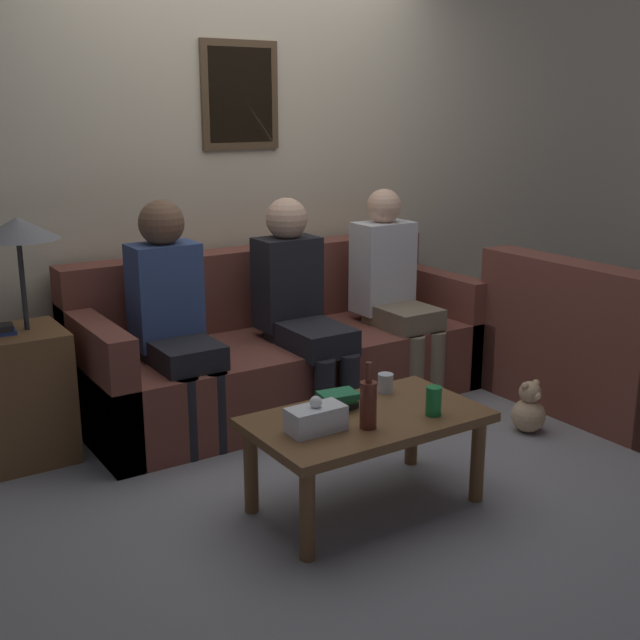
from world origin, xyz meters
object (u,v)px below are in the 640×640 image
person_right (393,285)px  teddy_bear (529,410)px  couch_side (607,355)px  person_middle (299,301)px  wine_bottle (368,403)px  couch_main (281,351)px  drinking_glass (386,383)px  coffee_table (366,429)px  person_left (173,312)px

person_right → teddy_bear: bearing=-79.3°
couch_side → person_middle: size_ratio=1.06×
person_middle → teddy_bear: size_ratio=4.22×
couch_side → wine_bottle: bearing=99.9°
couch_main → person_middle: bearing=-87.4°
person_middle → couch_main: bearing=92.6°
drinking_glass → teddy_bear: 1.01m
couch_side → wine_bottle: (-1.90, -0.33, 0.22)m
drinking_glass → couch_side: bearing=1.6°
coffee_table → teddy_bear: (1.18, 0.19, -0.23)m
person_middle → person_left: bearing=175.3°
coffee_table → drinking_glass: bearing=37.4°
coffee_table → teddy_bear: bearing=8.9°
wine_bottle → person_left: person_left is taller
couch_main → couch_side: 1.83m
couch_side → coffee_table: couch_side is taller
teddy_bear → person_right: bearing=100.7°
coffee_table → person_middle: bearing=72.4°
couch_main → coffee_table: (-0.34, -1.29, 0.06)m
person_middle → teddy_bear: person_middle is taller
coffee_table → wine_bottle: wine_bottle is taller
person_middle → teddy_bear: (0.83, -0.91, -0.51)m
coffee_table → wine_bottle: bearing=-124.1°
couch_side → drinking_glass: size_ratio=14.56×
coffee_table → person_middle: size_ratio=0.84×
couch_side → person_left: (-2.18, 0.93, 0.36)m
person_left → teddy_bear: (1.54, -0.97, -0.53)m
person_left → couch_side: bearing=-23.2°
drinking_glass → person_middle: 0.94m
wine_bottle → person_right: 1.64m
coffee_table → person_left: (-0.35, 1.16, 0.30)m
wine_bottle → drinking_glass: bearing=43.1°
drinking_glass → couch_main: bearing=84.6°
wine_bottle → person_middle: person_middle is taller
person_left → person_right: (1.36, -0.04, -0.02)m
coffee_table → teddy_bear: coffee_table is taller
person_middle → couch_side: bearing=-30.7°
person_middle → teddy_bear: bearing=-47.6°
couch_side → person_middle: person_middle is taller
wine_bottle → person_right: person_right is taller
couch_main → person_right: 0.77m
couch_main → teddy_bear: couch_main is taller
person_middle → person_right: size_ratio=0.99×
couch_main → wine_bottle: bearing=-106.5°
drinking_glass → person_middle: person_middle is taller
couch_side → drinking_glass: (-1.59, -0.04, 0.16)m
teddy_bear → person_middle: bearing=132.4°
coffee_table → person_left: person_left is taller
person_right → couch_main: bearing=165.7°
couch_main → wine_bottle: 1.48m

